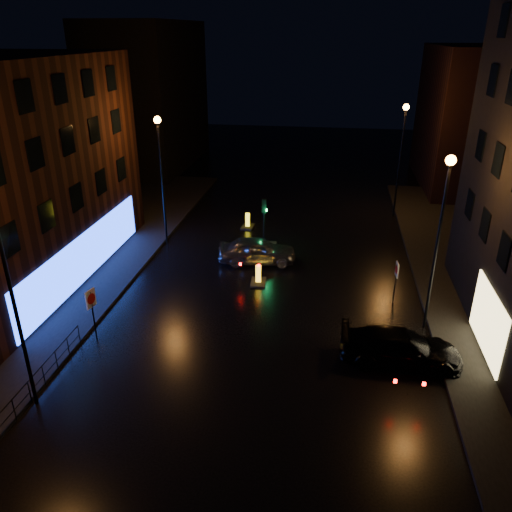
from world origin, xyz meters
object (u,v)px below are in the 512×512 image
Objects in this scene: bollard_near at (258,279)px; dark_sedan at (401,348)px; traffic_signal at (264,242)px; bollard_far at (248,224)px; road_sign_left at (91,303)px; road_sign_right at (396,273)px; silver_hatchback at (257,250)px.

dark_sedan is at bearing -46.11° from bollard_near.
traffic_signal reaches higher than bollard_far.
traffic_signal is at bearing 89.94° from bollard_near.
road_sign_left is 1.12× the size of road_sign_right.
bollard_near is 7.58m from road_sign_right.
dark_sedan is at bearing -54.47° from bollard_far.
dark_sedan is 13.75m from road_sign_left.
road_sign_left is 15.01m from road_sign_right.
dark_sedan is at bearing 82.07° from road_sign_right.
bollard_near is 1.01× the size of bollard_far.
bollard_near is (0.36, -4.80, -0.26)m from traffic_signal.
bollard_near is at bearing -177.35° from silver_hatchback.
dark_sedan is at bearing -56.16° from traffic_signal.
dark_sedan is (7.63, -9.15, -0.06)m from silver_hatchback.
bollard_far is at bearing -51.40° from road_sign_right.
traffic_signal reaches higher than bollard_near.
silver_hatchback reaches higher than bollard_near.
bollard_far is at bearing 114.59° from traffic_signal.
silver_hatchback is at bearing 40.89° from dark_sedan.
road_sign_left is at bearing 140.11° from silver_hatchback.
traffic_signal is at bearing -11.41° from silver_hatchback.
silver_hatchback is at bearing -32.03° from road_sign_right.
traffic_signal reaches higher than road_sign_right.
bollard_near is (0.50, -2.78, -0.56)m from silver_hatchback.
silver_hatchback is at bearing 69.76° from road_sign_left.
traffic_signal is 0.73× the size of silver_hatchback.
silver_hatchback is at bearing -70.79° from bollard_far.
silver_hatchback is 11.37m from road_sign_left.
bollard_far is 0.56× the size of road_sign_right.
traffic_signal is 4.82m from bollard_near.
traffic_signal reaches higher than silver_hatchback.
traffic_signal is at bearing 34.92° from dark_sedan.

